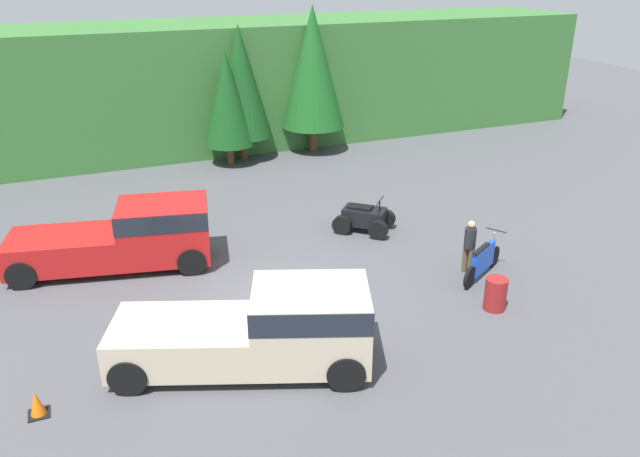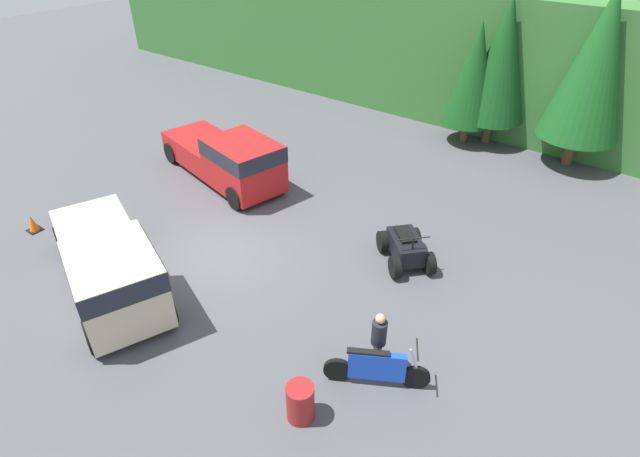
# 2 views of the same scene
# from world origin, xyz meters

# --- Properties ---
(ground_plane) EXTENTS (80.00, 80.00, 0.00)m
(ground_plane) POSITION_xyz_m (0.00, 0.00, 0.00)
(ground_plane) COLOR #4C4C51
(hillside_backdrop) EXTENTS (44.00, 6.00, 5.72)m
(hillside_backdrop) POSITION_xyz_m (0.00, 16.00, 2.86)
(hillside_backdrop) COLOR #387033
(hillside_backdrop) RESTS_ON ground_plane
(tree_left) EXTENTS (2.19, 2.19, 4.98)m
(tree_left) POSITION_xyz_m (2.35, 12.12, 2.93)
(tree_left) COLOR brown
(tree_left) RESTS_ON ground_plane
(tree_mid_left) EXTENTS (2.62, 2.62, 5.94)m
(tree_mid_left) POSITION_xyz_m (3.12, 12.69, 3.49)
(tree_mid_left) COLOR brown
(tree_mid_left) RESTS_ON ground_plane
(tree_mid_right) EXTENTS (2.93, 2.93, 6.65)m
(tree_mid_right) POSITION_xyz_m (6.51, 12.61, 3.91)
(tree_mid_right) COLOR brown
(tree_mid_right) RESTS_ON ground_plane
(pickup_truck_red) EXTENTS (6.02, 3.14, 1.93)m
(pickup_truck_red) POSITION_xyz_m (-3.01, 3.42, 1.01)
(pickup_truck_red) COLOR red
(pickup_truck_red) RESTS_ON ground_plane
(pickup_truck_second) EXTENTS (6.00, 3.86, 1.93)m
(pickup_truck_second) POSITION_xyz_m (-0.86, -2.90, 1.01)
(pickup_truck_second) COLOR beige
(pickup_truck_second) RESTS_ON ground_plane
(dirt_bike) EXTENTS (2.05, 1.30, 1.20)m
(dirt_bike) POSITION_xyz_m (6.21, -1.17, 0.50)
(dirt_bike) COLOR black
(dirt_bike) RESTS_ON ground_plane
(quad_atv) EXTENTS (2.22, 2.18, 1.17)m
(quad_atv) POSITION_xyz_m (4.52, 3.10, 0.46)
(quad_atv) COLOR black
(quad_atv) RESTS_ON ground_plane
(rider_person) EXTENTS (0.44, 0.44, 1.63)m
(rider_person) POSITION_xyz_m (5.98, -0.78, 0.89)
(rider_person) COLOR brown
(rider_person) RESTS_ON ground_plane
(traffic_cone) EXTENTS (0.42, 0.42, 0.55)m
(traffic_cone) POSITION_xyz_m (-5.67, -2.69, 0.25)
(traffic_cone) COLOR black
(traffic_cone) RESTS_ON ground_plane
(steel_barrel) EXTENTS (0.58, 0.58, 0.88)m
(steel_barrel) POSITION_xyz_m (5.42, -2.81, 0.44)
(steel_barrel) COLOR maroon
(steel_barrel) RESTS_ON ground_plane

